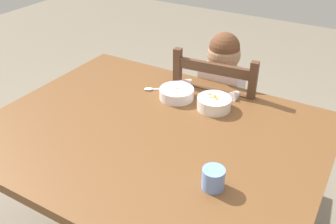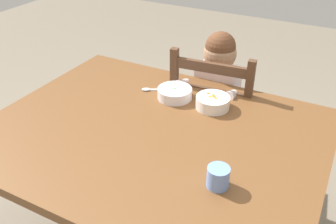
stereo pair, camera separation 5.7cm
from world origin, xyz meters
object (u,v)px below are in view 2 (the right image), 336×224
at_px(drinking_cup, 218,177).
at_px(bowl_of_carrots, 213,102).
at_px(spoon, 150,89).
at_px(dining_chair, 214,121).
at_px(dining_table, 153,147).
at_px(bowl_of_peas, 175,93).
at_px(child_figure, 215,92).

bearing_deg(drinking_cup, bowl_of_carrots, 113.93).
bearing_deg(drinking_cup, spoon, 138.30).
bearing_deg(dining_chair, drinking_cup, -68.74).
height_order(dining_table, dining_chair, dining_chair).
xyz_separation_m(dining_table, bowl_of_peas, (-0.04, 0.29, 0.11)).
distance_m(child_figure, bowl_of_peas, 0.33).
distance_m(child_figure, drinking_cup, 0.83).
bearing_deg(dining_chair, dining_table, -95.54).
xyz_separation_m(dining_chair, spoon, (-0.24, -0.29, 0.28)).
distance_m(dining_chair, bowl_of_peas, 0.44).
bearing_deg(dining_table, dining_chair, 84.46).
relative_size(dining_table, bowl_of_peas, 8.41).
relative_size(dining_table, spoon, 10.65).
bearing_deg(child_figure, drinking_cup, -68.22).
bearing_deg(bowl_of_peas, dining_table, -81.28).
relative_size(bowl_of_peas, drinking_cup, 2.12).
bearing_deg(bowl_of_carrots, spoon, 177.83).
bearing_deg(spoon, dining_chair, 49.97).
relative_size(child_figure, bowl_of_peas, 5.93).
height_order(child_figure, bowl_of_peas, child_figure).
xyz_separation_m(dining_table, dining_chair, (0.06, 0.59, -0.19)).
bearing_deg(child_figure, bowl_of_carrots, -71.82).
bearing_deg(dining_table, child_figure, 84.85).
bearing_deg(dining_chair, child_figure, -119.82).
distance_m(dining_table, dining_chair, 0.62).
height_order(dining_table, bowl_of_peas, bowl_of_peas).
bearing_deg(dining_table, spoon, 121.76).
relative_size(dining_table, child_figure, 1.42).
relative_size(dining_table, dining_chair, 1.51).
xyz_separation_m(bowl_of_carrots, drinking_cup, (0.21, -0.47, 0.01)).
distance_m(child_figure, spoon, 0.38).
xyz_separation_m(dining_chair, drinking_cup, (0.30, -0.77, 0.31)).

